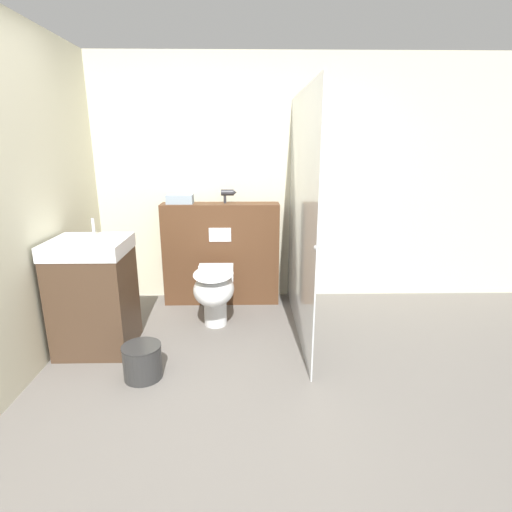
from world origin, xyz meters
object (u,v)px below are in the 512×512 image
Objects in this scene: sink_vanity at (94,295)px; waste_bin at (142,362)px; hair_drier at (228,193)px; toilet at (214,290)px.

waste_bin is (0.48, -0.46, -0.34)m from sink_vanity.
sink_vanity is 6.82× the size of hair_drier.
sink_vanity is 3.80× the size of waste_bin.
toilet is 0.59× the size of sink_vanity.
hair_drier is at bearing 43.70° from sink_vanity.
hair_drier reaches higher than waste_bin.
hair_drier is (0.11, 0.63, 0.80)m from toilet.
toilet is at bearing 60.87° from waste_bin.
sink_vanity is (-0.94, -0.37, 0.11)m from toilet.
hair_drier is 0.56× the size of waste_bin.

